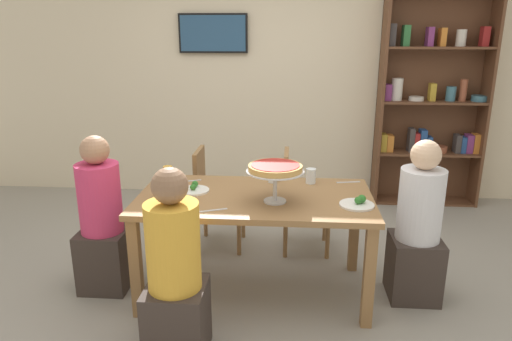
{
  "coord_description": "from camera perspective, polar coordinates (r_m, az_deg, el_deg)",
  "views": [
    {
      "loc": [
        0.24,
        -3.03,
        1.84
      ],
      "look_at": [
        0.0,
        0.1,
        0.89
      ],
      "focal_mm": 32.78,
      "sensor_mm": 36.0,
      "label": 1
    }
  ],
  "objects": [
    {
      "name": "salad_plate_near_diner",
      "position": [
        3.11,
        12.32,
        -3.91
      ],
      "size": [
        0.23,
        0.23,
        0.07
      ],
      "color": "white",
      "rests_on": "dining_table"
    },
    {
      "name": "diner_head_west",
      "position": [
        3.55,
        -18.23,
        -6.37
      ],
      "size": [
        0.34,
        0.34,
        1.15
      ],
      "color": "#382D28",
      "rests_on": "ground_plane"
    },
    {
      "name": "dining_table",
      "position": [
        3.26,
        -0.14,
        -4.6
      ],
      "size": [
        1.62,
        0.86,
        0.74
      ],
      "color": "olive",
      "rests_on": "ground_plane"
    },
    {
      "name": "water_glass_clear_far",
      "position": [
        3.49,
        2.05,
        -0.66
      ],
      "size": [
        0.07,
        0.07,
        0.1
      ],
      "primitive_type": "cylinder",
      "color": "white",
      "rests_on": "dining_table"
    },
    {
      "name": "water_glass_clear_near",
      "position": [
        3.49,
        6.7,
        -0.66
      ],
      "size": [
        0.07,
        0.07,
        0.11
      ],
      "primitive_type": "cylinder",
      "color": "white",
      "rests_on": "dining_table"
    },
    {
      "name": "chair_far_left",
      "position": [
        4.05,
        -5.31,
        -2.77
      ],
      "size": [
        0.4,
        0.4,
        0.87
      ],
      "rotation": [
        0.0,
        0.0,
        -1.57
      ],
      "color": "olive",
      "rests_on": "ground_plane"
    },
    {
      "name": "bookshelf",
      "position": [
        5.3,
        20.56,
        7.8
      ],
      "size": [
        1.11,
        0.3,
        2.21
      ],
      "color": "brown",
      "rests_on": "ground_plane"
    },
    {
      "name": "diner_near_left",
      "position": [
        2.73,
        -9.85,
        -13.03
      ],
      "size": [
        0.34,
        0.34,
        1.15
      ],
      "rotation": [
        0.0,
        0.0,
        1.57
      ],
      "color": "#382D28",
      "rests_on": "ground_plane"
    },
    {
      "name": "television",
      "position": [
        5.2,
        -5.25,
        16.33
      ],
      "size": [
        0.74,
        0.05,
        0.41
      ],
      "color": "black"
    },
    {
      "name": "cutlery_knife_near",
      "position": [
        3.56,
        -8.14,
        -1.28
      ],
      "size": [
        0.17,
        0.08,
        0.0
      ],
      "primitive_type": "cube",
      "rotation": [
        0.0,
        0.0,
        3.52
      ],
      "color": "silver",
      "rests_on": "dining_table"
    },
    {
      "name": "beer_glass_amber_tall",
      "position": [
        3.22,
        -10.97,
        -1.86
      ],
      "size": [
        0.08,
        0.08,
        0.17
      ],
      "primitive_type": "cylinder",
      "color": "gold",
      "rests_on": "dining_table"
    },
    {
      "name": "beer_glass_amber_short",
      "position": [
        3.49,
        -10.68,
        -0.59
      ],
      "size": [
        0.07,
        0.07,
        0.14
      ],
      "primitive_type": "cylinder",
      "color": "gold",
      "rests_on": "dining_table"
    },
    {
      "name": "cutlery_fork_near",
      "position": [
        3.57,
        11.2,
        -1.4
      ],
      "size": [
        0.18,
        0.05,
        0.0
      ],
      "primitive_type": "cube",
      "rotation": [
        0.0,
        0.0,
        3.34
      ],
      "color": "silver",
      "rests_on": "dining_table"
    },
    {
      "name": "rear_partition",
      "position": [
        5.25,
        1.8,
        12.05
      ],
      "size": [
        8.0,
        0.12,
        2.8
      ],
      "primitive_type": "cube",
      "color": "beige",
      "rests_on": "ground_plane"
    },
    {
      "name": "diner_head_east",
      "position": [
        3.44,
        19.09,
        -7.21
      ],
      "size": [
        0.34,
        0.34,
        1.15
      ],
      "rotation": [
        0.0,
        0.0,
        3.14
      ],
      "color": "#382D28",
      "rests_on": "ground_plane"
    },
    {
      "name": "ground_plane",
      "position": [
        3.55,
        -0.13,
        -14.36
      ],
      "size": [
        12.0,
        12.0,
        0.0
      ],
      "primitive_type": "plane",
      "color": "gray"
    },
    {
      "name": "salad_plate_far_diner",
      "position": [
        3.34,
        -7.57,
        -2.3
      ],
      "size": [
        0.22,
        0.22,
        0.06
      ],
      "color": "white",
      "rests_on": "dining_table"
    },
    {
      "name": "cutlery_fork_far",
      "position": [
        2.98,
        -5.21,
        -4.85
      ],
      "size": [
        0.17,
        0.08,
        0.0
      ],
      "primitive_type": "cube",
      "rotation": [
        0.0,
        0.0,
        0.39
      ],
      "color": "silver",
      "rests_on": "dining_table"
    },
    {
      "name": "deep_dish_pizza_stand",
      "position": [
        3.04,
        2.37,
        0.05
      ],
      "size": [
        0.38,
        0.38,
        0.26
      ],
      "color": "silver",
      "rests_on": "dining_table"
    },
    {
      "name": "chair_far_right",
      "position": [
        3.98,
        5.23,
        -3.09
      ],
      "size": [
        0.4,
        0.4,
        0.87
      ],
      "rotation": [
        0.0,
        0.0,
        -1.57
      ],
      "color": "olive",
      "rests_on": "ground_plane"
    }
  ]
}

